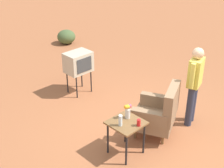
{
  "coord_description": "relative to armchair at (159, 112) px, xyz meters",
  "views": [
    {
      "loc": [
        4.01,
        3.06,
        3.67
      ],
      "look_at": [
        -0.05,
        -1.12,
        0.65
      ],
      "focal_mm": 49.81,
      "sensor_mm": 36.0,
      "label": 1
    }
  ],
  "objects": [
    {
      "name": "armchair",
      "position": [
        0.0,
        0.0,
        0.0
      ],
      "size": [
        1.02,
        1.03,
        1.06
      ],
      "color": "brown",
      "rests_on": "ground"
    },
    {
      "name": "side_table",
      "position": [
        0.85,
        -0.05,
        0.06
      ],
      "size": [
        0.56,
        0.56,
        0.66
      ],
      "color": "black",
      "rests_on": "ground"
    },
    {
      "name": "tv_on_stand",
      "position": [
        0.01,
        -2.39,
        0.28
      ],
      "size": [
        0.6,
        0.45,
        1.03
      ],
      "color": "black",
      "rests_on": "ground"
    },
    {
      "name": "person_standing",
      "position": [
        -0.79,
        0.21,
        0.44
      ],
      "size": [
        0.55,
        0.32,
        1.64
      ],
      "color": "#2D3347",
      "rests_on": "ground"
    },
    {
      "name": "flower_vase",
      "position": [
        0.73,
        -0.12,
        0.31
      ],
      "size": [
        0.15,
        0.1,
        0.27
      ],
      "color": "silver",
      "rests_on": "side_table"
    },
    {
      "name": "ground_plane",
      "position": [
        0.08,
        -0.12,
        -0.5
      ],
      "size": [
        60.0,
        60.0,
        0.0
      ],
      "primitive_type": "plane",
      "color": "#A05B38"
    },
    {
      "name": "bottle_short_clear",
      "position": [
        0.99,
        -0.05,
        0.26
      ],
      "size": [
        0.06,
        0.06,
        0.2
      ],
      "primitive_type": "cylinder",
      "color": "silver",
      "rests_on": "side_table"
    },
    {
      "name": "shrub_far",
      "position": [
        -1.85,
        -5.41,
        -0.26
      ],
      "size": [
        0.61,
        0.61,
        0.47
      ],
      "primitive_type": "ellipsoid",
      "color": "#475B33",
      "rests_on": "ground"
    },
    {
      "name": "soda_can_red",
      "position": [
        0.78,
        0.17,
        0.22
      ],
      "size": [
        0.07,
        0.07,
        0.12
      ],
      "primitive_type": "cylinder",
      "color": "red",
      "rests_on": "side_table"
    }
  ]
}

